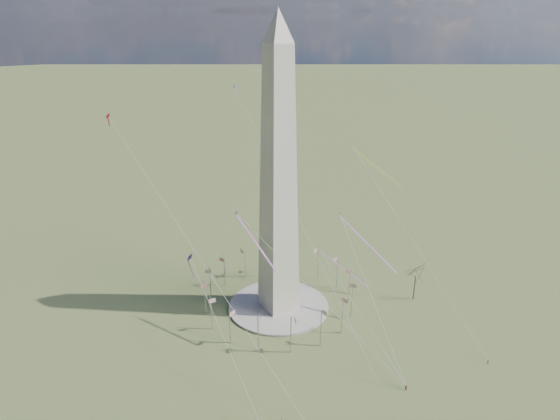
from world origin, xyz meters
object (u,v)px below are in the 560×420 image
tree_near (416,275)px  kite_delta_black (355,148)px  washington_monument (278,181)px  person_east (488,362)px

tree_near → kite_delta_black: 51.10m
washington_monument → kite_delta_black: (34.26, 3.31, 5.69)m
person_east → kite_delta_black: kite_delta_black is taller
kite_delta_black → person_east: bearing=51.9°
washington_monument → person_east: 85.07m
washington_monument → tree_near: size_ratio=6.96×
tree_near → kite_delta_black: (-11.36, 24.49, 43.39)m
washington_monument → person_east: bearing=-57.2°
tree_near → kite_delta_black: bearing=114.9°
person_east → kite_delta_black: 82.21m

